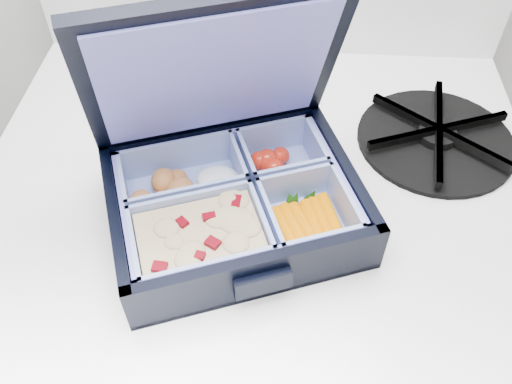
# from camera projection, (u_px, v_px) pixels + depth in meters

# --- Properties ---
(stove) EXTENTS (0.66, 0.66, 0.99)m
(stove) POSITION_uv_depth(u_px,v_px,m) (258.00, 361.00, 1.01)
(stove) COLOR white
(stove) RESTS_ON floor
(bento_box) EXTENTS (0.31, 0.27, 0.06)m
(bento_box) POSITION_uv_depth(u_px,v_px,m) (234.00, 204.00, 0.57)
(bento_box) COLOR black
(bento_box) RESTS_ON stove
(burner_grate) EXTENTS (0.25, 0.25, 0.03)m
(burner_grate) POSITION_uv_depth(u_px,v_px,m) (438.00, 134.00, 0.67)
(burner_grate) COLOR black
(burner_grate) RESTS_ON stove
(burner_grate_rear) EXTENTS (0.17, 0.17, 0.02)m
(burner_grate_rear) POSITION_uv_depth(u_px,v_px,m) (163.00, 68.00, 0.77)
(burner_grate_rear) COLOR black
(burner_grate_rear) RESTS_ON stove
(fork) EXTENTS (0.07, 0.20, 0.01)m
(fork) POSITION_uv_depth(u_px,v_px,m) (286.00, 117.00, 0.71)
(fork) COLOR silver
(fork) RESTS_ON stove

